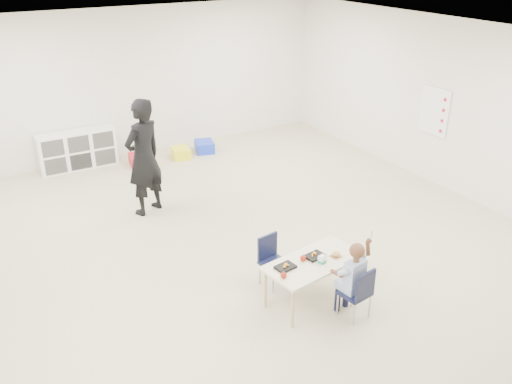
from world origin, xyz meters
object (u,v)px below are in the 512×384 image
chair_near (355,292)px  child (356,278)px  cubby_shelf (77,150)px  table (313,280)px  adult (144,157)px

chair_near → child: 0.19m
child → cubby_shelf: child is taller
table → cubby_shelf: size_ratio=0.89×
chair_near → adult: 3.87m
child → adult: 3.85m
cubby_shelf → chair_near: bearing=-75.4°
chair_near → cubby_shelf: bearing=96.2°
cubby_shelf → adult: bearing=-78.5°
chair_near → table: bearing=106.3°
table → child: 0.58m
table → child: size_ratio=1.23×
table → adult: adult is taller
table → chair_near: bearing=-73.7°
cubby_shelf → adult: adult is taller
adult → chair_near: bearing=82.3°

